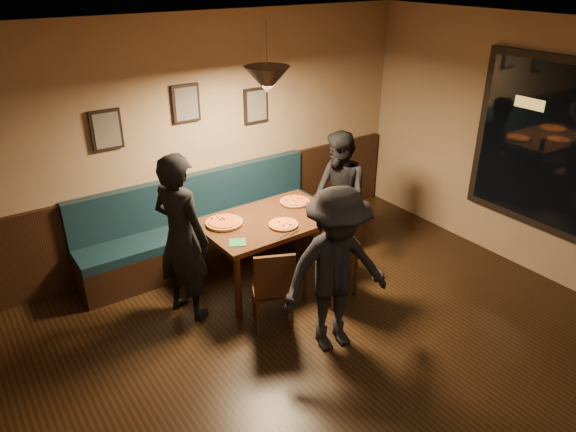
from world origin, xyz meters
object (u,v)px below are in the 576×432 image
object	(u,v)px
diner_right	(339,195)
diner_front	(336,271)
diner_left	(182,238)
chair_near_left	(272,286)
tabasco_bottle	(308,205)
soda_glass	(331,209)
dining_table	(270,250)
booth_bench	(205,222)
chair_near_right	(331,255)

from	to	relation	value
diner_right	diner_front	distance (m)	1.77
diner_right	diner_front	size ratio (longest dim) A/B	0.96
diner_left	chair_near_left	bearing A→B (deg)	-160.01
diner_left	diner_front	xyz separation A→B (m)	(0.91, -1.24, -0.06)
diner_right	diner_front	world-z (taller)	diner_front
tabasco_bottle	soda_glass	bearing A→B (deg)	-64.14
dining_table	diner_left	size ratio (longest dim) A/B	0.85
booth_bench	diner_right	world-z (taller)	diner_right
chair_near_right	diner_front	size ratio (longest dim) A/B	0.64
chair_near_left	soda_glass	size ratio (longest dim) A/B	5.75
chair_near_left	diner_right	xyz separation A→B (m)	(1.45, 0.77, 0.32)
diner_front	chair_near_right	bearing A→B (deg)	63.80
dining_table	diner_front	bearing A→B (deg)	-96.15
dining_table	chair_near_left	world-z (taller)	chair_near_left
tabasco_bottle	diner_left	bearing A→B (deg)	178.29
dining_table	diner_left	bearing A→B (deg)	178.99
chair_near_right	diner_left	world-z (taller)	diner_left
chair_near_left	tabasco_bottle	world-z (taller)	tabasco_bottle
booth_bench	diner_left	distance (m)	1.13
diner_front	diner_left	bearing A→B (deg)	136.38
chair_near_left	soda_glass	distance (m)	1.15
chair_near_left	chair_near_right	size ratio (longest dim) A/B	0.86
booth_bench	soda_glass	bearing A→B (deg)	-50.13
chair_near_right	booth_bench	bearing A→B (deg)	102.89
diner_right	tabasco_bottle	size ratio (longest dim) A/B	13.93
chair_near_left	diner_front	bearing A→B (deg)	-37.72
dining_table	tabasco_bottle	xyz separation A→B (m)	(0.47, -0.05, 0.44)
chair_near_left	tabasco_bottle	bearing A→B (deg)	59.54
diner_right	soda_glass	xyz separation A→B (m)	(-0.45, -0.41, 0.09)
booth_bench	chair_near_right	distance (m)	1.62
soda_glass	tabasco_bottle	world-z (taller)	soda_glass
chair_near_right	soda_glass	size ratio (longest dim) A/B	6.65
diner_right	diner_front	bearing A→B (deg)	-29.49
dining_table	diner_front	xyz separation A→B (m)	(-0.10, -1.25, 0.41)
chair_near_left	diner_right	size ratio (longest dim) A/B	0.57
chair_near_right	diner_left	xyz separation A→B (m)	(-1.38, 0.60, 0.35)
chair_near_left	diner_left	size ratio (longest dim) A/B	0.51
diner_left	tabasco_bottle	size ratio (longest dim) A/B	15.72
dining_table	chair_near_right	bearing A→B (deg)	-60.36
soda_glass	chair_near_left	bearing A→B (deg)	-160.06
chair_near_left	chair_near_right	world-z (taller)	chair_near_right
dining_table	tabasco_bottle	distance (m)	0.65
soda_glass	diner_front	bearing A→B (deg)	-126.68
chair_near_right	diner_left	distance (m)	1.55
chair_near_right	soda_glass	distance (m)	0.51
diner_left	diner_right	bearing A→B (deg)	-109.19
diner_right	tabasco_bottle	world-z (taller)	diner_right
diner_right	chair_near_right	bearing A→B (deg)	-32.77
dining_table	chair_near_left	bearing A→B (deg)	-122.64
chair_near_left	diner_front	world-z (taller)	diner_front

